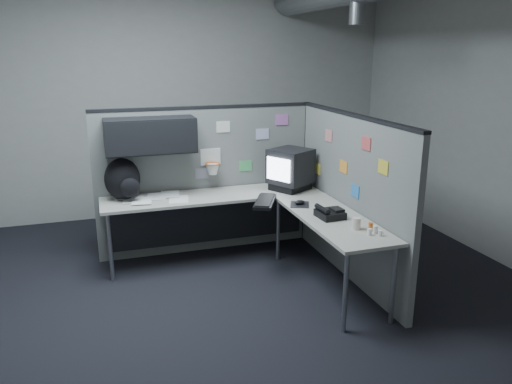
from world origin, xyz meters
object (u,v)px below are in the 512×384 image
object	(u,v)px
keyboard	(265,201)
backpack	(123,180)
phone	(330,213)
monitor	(290,169)
desk	(242,211)

from	to	relation	value
keyboard	backpack	xyz separation A→B (m)	(-1.33, 0.55, 0.19)
phone	backpack	distance (m)	2.09
monitor	keyboard	xyz separation A→B (m)	(-0.43, -0.41, -0.21)
keyboard	desk	bearing A→B (deg)	116.62
keyboard	phone	world-z (taller)	phone
desk	monitor	bearing A→B (deg)	20.43
keyboard	backpack	bearing A→B (deg)	138.95
keyboard	backpack	distance (m)	1.45
monitor	backpack	world-z (taller)	monitor
backpack	monitor	bearing A→B (deg)	-9.55
backpack	desk	bearing A→B (deg)	-22.83
monitor	desk	bearing A→B (deg)	-144.83
monitor	backpack	distance (m)	1.76
monitor	phone	size ratio (longest dim) A/B	2.13
desk	backpack	xyz separation A→B (m)	(-1.15, 0.37, 0.33)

